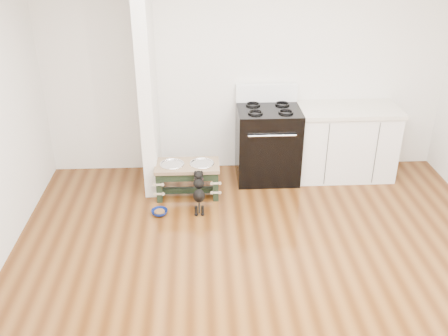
# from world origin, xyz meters

# --- Properties ---
(ground) EXTENTS (5.00, 5.00, 0.00)m
(ground) POSITION_xyz_m (0.00, 0.00, 0.00)
(ground) COLOR #44220C
(ground) RESTS_ON ground
(room_shell) EXTENTS (5.00, 5.00, 5.00)m
(room_shell) POSITION_xyz_m (0.00, 0.00, 1.62)
(room_shell) COLOR silver
(room_shell) RESTS_ON ground
(partition_wall) EXTENTS (0.15, 0.80, 2.70)m
(partition_wall) POSITION_xyz_m (-1.18, 2.10, 1.35)
(partition_wall) COLOR silver
(partition_wall) RESTS_ON ground
(oven_range) EXTENTS (0.76, 0.69, 1.14)m
(oven_range) POSITION_xyz_m (0.25, 2.16, 0.48)
(oven_range) COLOR black
(oven_range) RESTS_ON ground
(cabinet_run) EXTENTS (1.24, 0.64, 0.91)m
(cabinet_run) POSITION_xyz_m (1.23, 2.18, 0.45)
(cabinet_run) COLOR silver
(cabinet_run) RESTS_ON ground
(dog_feeder) EXTENTS (0.75, 0.40, 0.43)m
(dog_feeder) POSITION_xyz_m (-0.75, 1.73, 0.29)
(dog_feeder) COLOR black
(dog_feeder) RESTS_ON ground
(puppy) EXTENTS (0.13, 0.38, 0.46)m
(puppy) POSITION_xyz_m (-0.61, 1.39, 0.25)
(puppy) COLOR black
(puppy) RESTS_ON ground
(floor_bowl) EXTENTS (0.24, 0.24, 0.06)m
(floor_bowl) POSITION_xyz_m (-1.06, 1.31, 0.03)
(floor_bowl) COLOR navy
(floor_bowl) RESTS_ON ground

